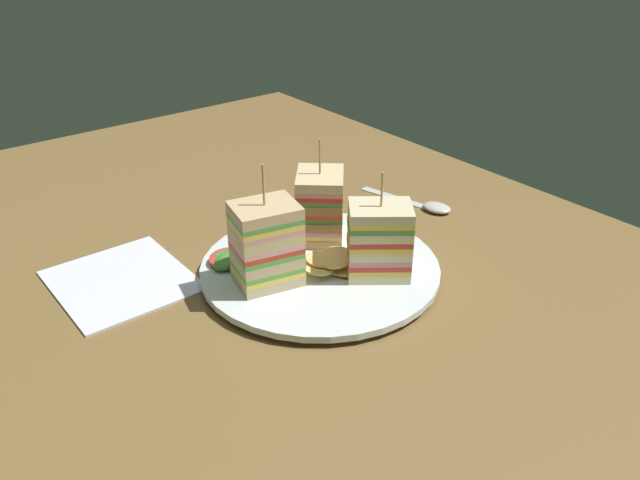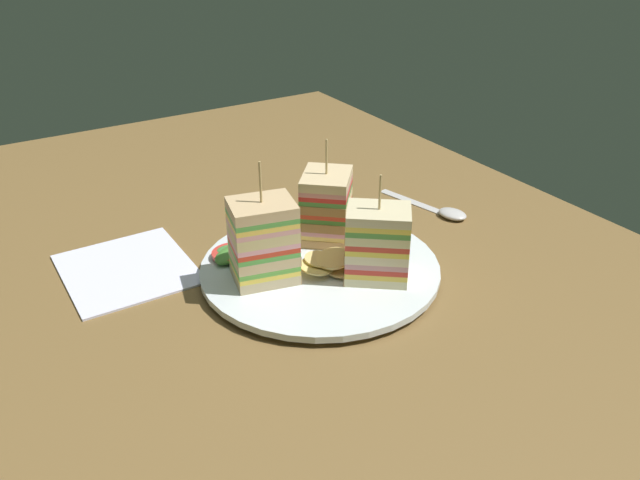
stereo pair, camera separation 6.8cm
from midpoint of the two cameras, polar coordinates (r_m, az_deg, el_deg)
name	(u,v)px [view 2 (the right image)]	position (r cm, az deg, el deg)	size (l,w,h in cm)	color
ground_plane	(320,282)	(70.41, 2.76, -3.80)	(123.65, 75.92, 1.80)	brown
plate	(320,268)	(69.51, 2.79, -2.62)	(25.80, 25.80, 1.31)	white
sandwich_wedge_0	(326,206)	(72.93, 3.22, 2.93)	(8.22, 8.09, 11.93)	#D9BE8A
sandwich_wedge_1	(264,241)	(64.70, -2.05, -0.19)	(6.39, 7.37, 12.94)	beige
sandwich_wedge_2	(377,244)	(65.74, 8.04, -0.42)	(7.68, 7.98, 11.47)	beige
chip_pile	(331,263)	(67.67, 3.88, -2.14)	(6.74, 7.89, 1.97)	#E2AE65
salad_garnish	(237,254)	(70.18, -4.66, -1.34)	(6.19, 7.43, 1.62)	#4F9B3F
spoon	(443,211)	(84.96, 13.12, 2.47)	(13.62, 5.03, 1.00)	silver
napkin	(127,268)	(72.80, -14.23, -2.50)	(14.58, 13.28, 0.50)	white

